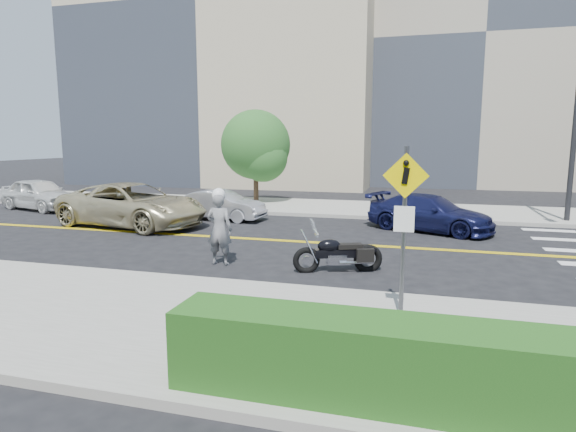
# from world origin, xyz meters

# --- Properties ---
(ground_plane) EXTENTS (120.00, 120.00, 0.00)m
(ground_plane) POSITION_xyz_m (0.00, 0.00, 0.00)
(ground_plane) COLOR black
(ground_plane) RESTS_ON ground
(sidewalk_near) EXTENTS (60.00, 5.00, 0.15)m
(sidewalk_near) POSITION_xyz_m (0.00, -7.50, 0.07)
(sidewalk_near) COLOR #9E9B91
(sidewalk_near) RESTS_ON ground_plane
(sidewalk_far) EXTENTS (60.00, 5.00, 0.15)m
(sidewalk_far) POSITION_xyz_m (0.00, 7.50, 0.07)
(sidewalk_far) COLOR #9E9B91
(sidewalk_far) RESTS_ON ground_plane
(building_left) EXTENTS (22.00, 14.00, 25.00)m
(building_left) POSITION_xyz_m (-10.00, 22.00, 12.50)
(building_left) COLOR tan
(building_left) RESTS_ON ground_plane
(building_mid) EXTENTS (18.00, 14.00, 20.00)m
(building_mid) POSITION_xyz_m (8.00, 26.00, 10.00)
(building_mid) COLOR #A39984
(building_mid) RESTS_ON ground_plane
(hedge) EXTENTS (9.00, 0.90, 1.00)m
(hedge) POSITION_xyz_m (6.00, -9.30, 0.65)
(hedge) COLOR #235619
(hedge) RESTS_ON sidewalk_near
(pedestrian_sign) EXTENTS (0.78, 0.08, 3.00)m
(pedestrian_sign) POSITION_xyz_m (4.20, -6.31, 1.96)
(pedestrian_sign) COLOR #4C4C51
(pedestrian_sign) RESTS_ON sidewalk_near
(motorcyclist) EXTENTS (0.70, 0.46, 2.03)m
(motorcyclist) POSITION_xyz_m (-0.57, -3.37, 1.01)
(motorcyclist) COLOR #B2B1B6
(motorcyclist) RESTS_ON ground
(motorcycle) EXTENTS (2.27, 1.41, 1.33)m
(motorcycle) POSITION_xyz_m (2.55, -3.20, 0.66)
(motorcycle) COLOR black
(motorcycle) RESTS_ON ground
(suv) EXTENTS (6.30, 3.74, 1.64)m
(suv) POSITION_xyz_m (-6.10, 1.08, 0.82)
(suv) COLOR #C4B990
(suv) RESTS_ON ground
(parked_car_white) EXTENTS (4.64, 2.83, 1.48)m
(parked_car_white) POSITION_xyz_m (-12.84, 3.77, 0.74)
(parked_car_white) COLOR white
(parked_car_white) RESTS_ON ground
(parked_car_silver) EXTENTS (3.79, 1.60, 1.22)m
(parked_car_silver) POSITION_xyz_m (-3.45, 3.34, 0.61)
(parked_car_silver) COLOR #AEAEB6
(parked_car_silver) RESTS_ON ground
(parked_car_blue) EXTENTS (4.85, 3.44, 1.30)m
(parked_car_blue) POSITION_xyz_m (4.80, 3.07, 0.65)
(parked_car_blue) COLOR #181C4A
(parked_car_blue) RESTS_ON ground
(tree_far_a) EXTENTS (3.48, 3.48, 4.76)m
(tree_far_a) POSITION_xyz_m (-3.65, 8.30, 3.01)
(tree_far_a) COLOR #382619
(tree_far_a) RESTS_ON ground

